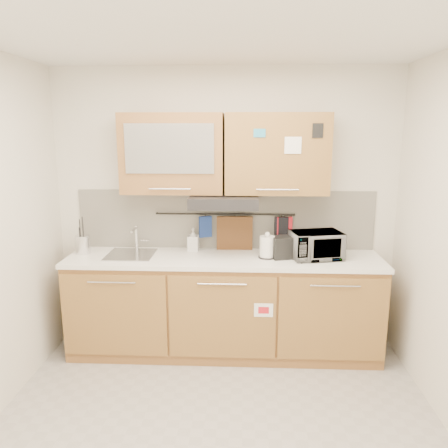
# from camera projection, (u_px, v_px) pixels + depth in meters

# --- Properties ---
(floor) EXTENTS (3.20, 3.20, 0.00)m
(floor) POSITION_uv_depth(u_px,v_px,m) (216.00, 437.00, 2.95)
(floor) COLOR #9E9993
(floor) RESTS_ON ground
(ceiling) EXTENTS (3.20, 3.20, 0.00)m
(ceiling) POSITION_uv_depth(u_px,v_px,m) (214.00, 26.00, 2.40)
(ceiling) COLOR white
(ceiling) RESTS_ON wall_back
(wall_back) EXTENTS (3.20, 0.00, 3.20)m
(wall_back) POSITION_uv_depth(u_px,v_px,m) (225.00, 209.00, 4.14)
(wall_back) COLOR silver
(wall_back) RESTS_ON ground
(base_cabinet) EXTENTS (2.80, 0.64, 0.88)m
(base_cabinet) POSITION_uv_depth(u_px,v_px,m) (224.00, 310.00, 4.03)
(base_cabinet) COLOR #9F6738
(base_cabinet) RESTS_ON floor
(countertop) EXTENTS (2.82, 0.62, 0.04)m
(countertop) POSITION_uv_depth(u_px,v_px,m) (224.00, 259.00, 3.92)
(countertop) COLOR white
(countertop) RESTS_ON base_cabinet
(backsplash) EXTENTS (2.80, 0.02, 0.56)m
(backsplash) POSITION_uv_depth(u_px,v_px,m) (225.00, 220.00, 4.15)
(backsplash) COLOR silver
(backsplash) RESTS_ON countertop
(upper_cabinets) EXTENTS (1.82, 0.37, 0.70)m
(upper_cabinets) POSITION_uv_depth(u_px,v_px,m) (224.00, 154.00, 3.85)
(upper_cabinets) COLOR #9F6738
(upper_cabinets) RESTS_ON wall_back
(range_hood) EXTENTS (0.60, 0.46, 0.10)m
(range_hood) POSITION_uv_depth(u_px,v_px,m) (224.00, 201.00, 3.87)
(range_hood) COLOR black
(range_hood) RESTS_ON upper_cabinets
(sink) EXTENTS (0.42, 0.40, 0.26)m
(sink) POSITION_uv_depth(u_px,v_px,m) (131.00, 254.00, 3.97)
(sink) COLOR silver
(sink) RESTS_ON countertop
(utensil_rail) EXTENTS (1.30, 0.02, 0.02)m
(utensil_rail) POSITION_uv_depth(u_px,v_px,m) (225.00, 214.00, 4.10)
(utensil_rail) COLOR black
(utensil_rail) RESTS_ON backsplash
(utensil_crock) EXTENTS (0.14, 0.14, 0.34)m
(utensil_crock) POSITION_uv_depth(u_px,v_px,m) (83.00, 244.00, 4.01)
(utensil_crock) COLOR silver
(utensil_crock) RESTS_ON countertop
(kettle) EXTENTS (0.17, 0.16, 0.24)m
(kettle) POSITION_uv_depth(u_px,v_px,m) (267.00, 248.00, 3.87)
(kettle) COLOR white
(kettle) RESTS_ON countertop
(toaster) EXTENTS (0.29, 0.21, 0.19)m
(toaster) POSITION_uv_depth(u_px,v_px,m) (286.00, 247.00, 3.87)
(toaster) COLOR black
(toaster) RESTS_ON countertop
(microwave) EXTENTS (0.49, 0.38, 0.24)m
(microwave) POSITION_uv_depth(u_px,v_px,m) (316.00, 245.00, 3.85)
(microwave) COLOR #999999
(microwave) RESTS_ON countertop
(soap_bottle) EXTENTS (0.10, 0.11, 0.22)m
(soap_bottle) POSITION_uv_depth(u_px,v_px,m) (193.00, 240.00, 4.08)
(soap_bottle) COLOR #999999
(soap_bottle) RESTS_ON countertop
(cutting_board) EXTENTS (0.34, 0.03, 0.42)m
(cutting_board) POSITION_uv_depth(u_px,v_px,m) (235.00, 238.00, 4.13)
(cutting_board) COLOR brown
(cutting_board) RESTS_ON utensil_rail
(oven_mitt) EXTENTS (0.12, 0.07, 0.20)m
(oven_mitt) POSITION_uv_depth(u_px,v_px,m) (205.00, 227.00, 4.12)
(oven_mitt) COLOR navy
(oven_mitt) RESTS_ON utensil_rail
(dark_pouch) EXTENTS (0.13, 0.04, 0.21)m
(dark_pouch) POSITION_uv_depth(u_px,v_px,m) (281.00, 228.00, 4.09)
(dark_pouch) COLOR black
(dark_pouch) RESTS_ON utensil_rail
(pot_holder) EXTENTS (0.14, 0.04, 0.18)m
(pot_holder) POSITION_uv_depth(u_px,v_px,m) (285.00, 226.00, 4.08)
(pot_holder) COLOR red
(pot_holder) RESTS_ON utensil_rail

